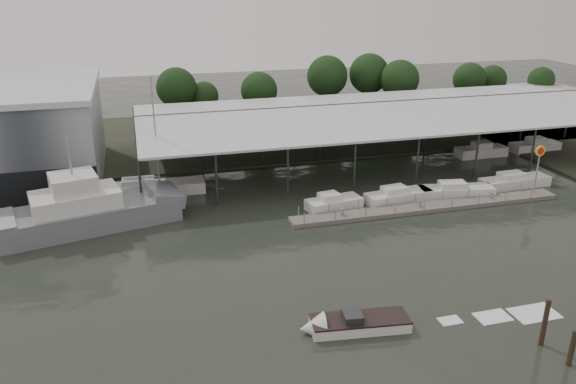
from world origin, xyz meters
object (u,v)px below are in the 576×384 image
object	(u,v)px
speedboat_underway	(351,324)
grey_trawler	(90,210)
white_sailboat	(153,188)
shell_fuel_sign	(539,161)

from	to	relation	value
speedboat_underway	grey_trawler	bearing A→B (deg)	-44.49
grey_trawler	speedboat_underway	distance (m)	27.23
white_sailboat	speedboat_underway	size ratio (longest dim) A/B	0.69
white_sailboat	shell_fuel_sign	bearing A→B (deg)	-14.91
shell_fuel_sign	white_sailboat	xyz separation A→B (m)	(-37.75, 11.46, -3.28)
shell_fuel_sign	speedboat_underway	size ratio (longest dim) A/B	0.31
grey_trawler	white_sailboat	xyz separation A→B (m)	(5.88, 6.97, -0.94)
white_sailboat	grey_trawler	bearing A→B (deg)	-128.17
speedboat_underway	white_sailboat	bearing A→B (deg)	-61.60
grey_trawler	speedboat_underway	xyz separation A→B (m)	(16.89, -21.32, -1.19)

